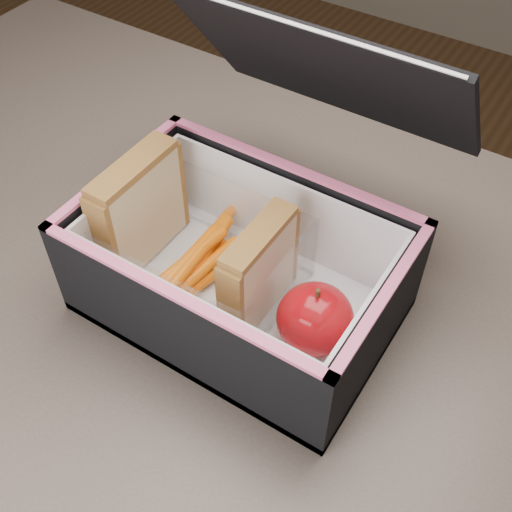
{
  "coord_description": "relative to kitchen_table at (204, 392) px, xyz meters",
  "views": [
    {
      "loc": [
        0.22,
        -0.25,
        1.22
      ],
      "look_at": [
        0.02,
        0.06,
        0.81
      ],
      "focal_mm": 45.0,
      "sensor_mm": 36.0,
      "label": 1
    }
  ],
  "objects": [
    {
      "name": "paper_napkin",
      "position": [
        0.09,
        0.05,
        0.11
      ],
      "size": [
        0.08,
        0.08,
        0.01
      ],
      "primitive_type": "cube",
      "rotation": [
        0.0,
        0.0,
        0.12
      ],
      "color": "white",
      "rests_on": "lunch_bag"
    },
    {
      "name": "carrot_sticks",
      "position": [
        -0.03,
        0.05,
        0.12
      ],
      "size": [
        0.05,
        0.16,
        0.03
      ],
      "color": "#EC6100",
      "rests_on": "plastic_tub"
    },
    {
      "name": "kitchen_table",
      "position": [
        0.0,
        0.0,
        0.0
      ],
      "size": [
        1.2,
        0.8,
        0.75
      ],
      "color": "brown",
      "rests_on": "ground"
    },
    {
      "name": "sandwich_left",
      "position": [
        -0.1,
        0.05,
        0.16
      ],
      "size": [
        0.03,
        0.1,
        0.11
      ],
      "color": "#D0BA86",
      "rests_on": "plastic_tub"
    },
    {
      "name": "plastic_tub",
      "position": [
        -0.03,
        0.05,
        0.14
      ],
      "size": [
        0.17,
        0.12,
        0.07
      ],
      "primitive_type": null,
      "color": "white",
      "rests_on": "lunch_bag"
    },
    {
      "name": "lunch_bag",
      "position": [
        0.01,
        0.06,
        0.15
      ],
      "size": [
        0.27,
        0.29,
        0.24
      ],
      "color": "black",
      "rests_on": "kitchen_table"
    },
    {
      "name": "red_apple",
      "position": [
        0.09,
        0.04,
        0.14
      ],
      "size": [
        0.08,
        0.08,
        0.07
      ],
      "rotation": [
        0.0,
        0.0,
        0.27
      ],
      "color": "maroon",
      "rests_on": "paper_napkin"
    },
    {
      "name": "sandwich_right",
      "position": [
        0.03,
        0.05,
        0.15
      ],
      "size": [
        0.02,
        0.08,
        0.09
      ],
      "color": "#D0BA86",
      "rests_on": "plastic_tub"
    }
  ]
}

